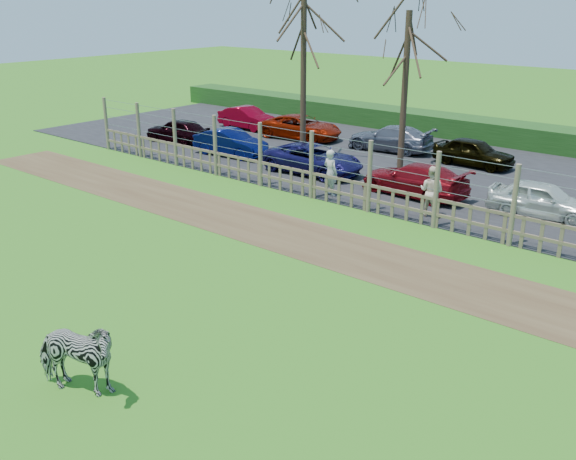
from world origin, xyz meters
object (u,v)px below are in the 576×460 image
Objects in this scene: tree_left at (304,31)px; visitor_b at (432,191)px; tree_mid at (407,53)px; car_9 at (390,138)px; car_8 at (301,127)px; visitor_a at (330,173)px; zebra at (75,357)px; car_1 at (231,143)px; car_3 at (415,179)px; car_7 at (248,118)px; car_2 at (313,159)px; car_0 at (178,130)px; car_10 at (474,152)px; car_4 at (543,200)px.

tree_left is 4.57× the size of visitor_b.
tree_mid reaches higher than car_9.
visitor_a is at bearing -140.54° from car_8.
tree_left is at bearing -145.67° from car_8.
visitor_b is 13.14m from car_8.
zebra is (8.30, -17.05, -4.85)m from tree_left.
car_1 is 0.88× the size of car_3.
car_7 is (-11.20, 2.45, -4.23)m from tree_mid.
car_7 is (-13.48, 5.29, 0.00)m from car_3.
visitor_b is 6.70m from car_2.
tree_mid is 8.95m from car_1.
zebra is 0.50× the size of car_1.
car_9 is (8.93, 0.44, 0.00)m from car_7.
visitor_a is 0.47× the size of car_1.
car_1 is 4.88m from car_2.
car_9 is (-6.08, 20.94, -0.13)m from zebra.
car_1 is at bearing -141.53° from car_7.
car_0 and car_10 have the same top height.
car_1 is (-11.21, 15.35, -0.13)m from zebra.
car_7 is (-3.80, 5.15, 0.00)m from car_1.
visitor_b is (0.09, 13.42, 0.13)m from zebra.
zebra is 0.44× the size of car_9.
car_9 is at bearing -137.73° from car_3.
car_4 and car_9 have the same top height.
zebra is at bearing -141.71° from car_7.
tree_left reaches higher than car_3.
car_2 is 1.04× the size of car_9.
visitor_a is at bearing -45.65° from car_3.
tree_left is 1.82× the size of car_2.
car_0 is at bearing 20.17° from zebra.
car_1 is at bearing 86.19° from car_4.
tree_mid is 1.94× the size of car_10.
car_1 is at bearing -10.60° from visitor_b.
tree_left is 2.16× the size of car_1.
car_0 is at bearing 85.77° from car_2.
car_8 is (-14.05, 4.63, 0.00)m from car_4.
car_9 is at bearing 60.16° from tree_left.
car_2 is at bearing 87.31° from car_4.
tree_mid is 5.58m from car_3.
car_2 is 1.04× the size of car_3.
car_7 and car_8 have the same top height.
car_3 is 4.55m from car_4.
visitor_a reaches higher than car_1.
visitor_b is at bearing 75.32° from car_0.
car_1 is at bearing -48.90° from car_9.
car_3 is at bearing 32.13° from car_9.
tree_mid reaches higher than zebra.
tree_left is 8.60m from car_3.
car_2 and car_8 have the same top height.
car_7 is at bearing 93.38° from car_10.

